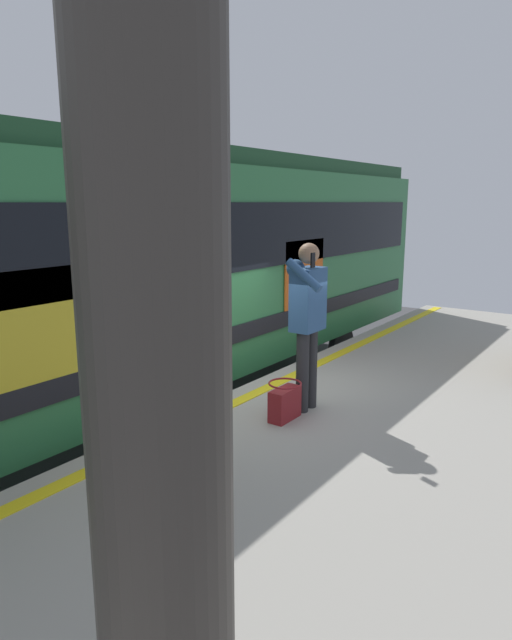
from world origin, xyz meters
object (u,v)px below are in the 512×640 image
at_px(train_carriage, 124,265).
at_px(station_column, 154,296).
at_px(passenger, 307,313).
at_px(handbag, 285,402).

distance_m(train_carriage, station_column, 6.52).
bearing_deg(station_column, train_carriage, -130.37).
relative_size(train_carriage, passenger, 7.25).
bearing_deg(passenger, station_column, 25.34).
relative_size(train_carriage, handbag, 32.76).
distance_m(passenger, handbag, 0.98).
height_order(passenger, handbag, passenger).
bearing_deg(handbag, station_column, 27.93).
distance_m(train_carriage, handbag, 3.26).
bearing_deg(passenger, handbag, -3.14).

